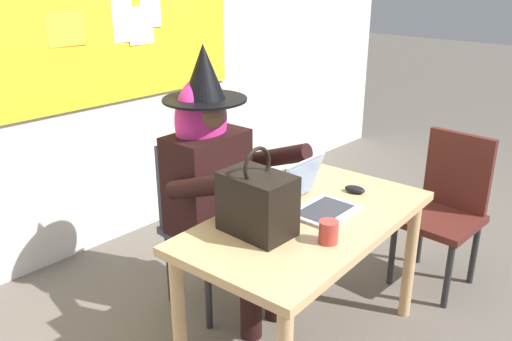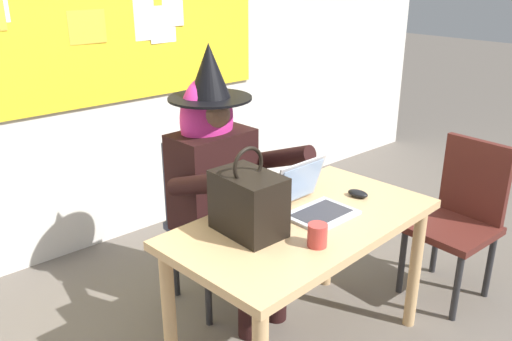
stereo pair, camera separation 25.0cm
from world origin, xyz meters
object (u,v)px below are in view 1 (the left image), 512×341
object	(u,v)px
person_costumed	(216,171)
chair_extra_corner	(446,203)
desk_main	(308,237)
coffee_mug	(328,232)
chair_at_desk	(202,214)
computer_mouse	(355,189)
handbag	(257,203)
laptop	(315,199)

from	to	relation	value
person_costumed	chair_extra_corner	distance (m)	1.35
desk_main	coffee_mug	size ratio (longest dim) A/B	13.53
chair_at_desk	desk_main	bearing A→B (deg)	5.88
desk_main	computer_mouse	xyz separation A→B (m)	(0.37, -0.00, 0.12)
person_costumed	coffee_mug	world-z (taller)	person_costumed
chair_at_desk	computer_mouse	distance (m)	0.83
computer_mouse	handbag	size ratio (longest dim) A/B	0.28
person_costumed	laptop	bearing A→B (deg)	8.47
desk_main	laptop	world-z (taller)	laptop
desk_main	handbag	world-z (taller)	handbag
laptop	chair_extra_corner	xyz separation A→B (m)	(0.96, -0.23, -0.27)
desk_main	computer_mouse	size ratio (longest dim) A/B	12.36
person_costumed	handbag	world-z (taller)	person_costumed
person_costumed	computer_mouse	xyz separation A→B (m)	(0.40, -0.57, -0.06)
person_costumed	handbag	xyz separation A→B (m)	(-0.23, -0.50, 0.05)
desk_main	laptop	distance (m)	0.17
computer_mouse	handbag	distance (m)	0.65
laptop	computer_mouse	bearing A→B (deg)	-7.57
desk_main	laptop	bearing A→B (deg)	19.99
person_costumed	chair_extra_corner	world-z (taller)	person_costumed
chair_at_desk	laptop	distance (m)	0.72
laptop	chair_extra_corner	distance (m)	1.02
chair_extra_corner	person_costumed	bearing A→B (deg)	-34.75
computer_mouse	person_costumed	bearing A→B (deg)	115.06
desk_main	computer_mouse	bearing A→B (deg)	-0.04
handbag	person_costumed	bearing A→B (deg)	64.92
chair_extra_corner	computer_mouse	bearing A→B (deg)	-15.62
desk_main	handbag	xyz separation A→B (m)	(-0.26, 0.07, 0.23)
desk_main	chair_at_desk	world-z (taller)	chair_at_desk
person_costumed	chair_extra_corner	xyz separation A→B (m)	(1.07, -0.77, -0.30)
handbag	coffee_mug	size ratio (longest dim) A/B	3.98
person_costumed	computer_mouse	bearing A→B (deg)	32.05
computer_mouse	chair_extra_corner	size ratio (longest dim) A/B	0.12
handbag	chair_extra_corner	size ratio (longest dim) A/B	0.43
person_costumed	computer_mouse	size ratio (longest dim) A/B	13.67
desk_main	handbag	size ratio (longest dim) A/B	3.40
chair_at_desk	laptop	bearing A→B (deg)	12.88
coffee_mug	person_costumed	bearing A→B (deg)	82.13
laptop	chair_at_desk	bearing A→B (deg)	97.48
person_costumed	laptop	size ratio (longest dim) A/B	4.63
chair_extra_corner	chair_at_desk	bearing A→B (deg)	-38.88
handbag	desk_main	bearing A→B (deg)	-15.61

